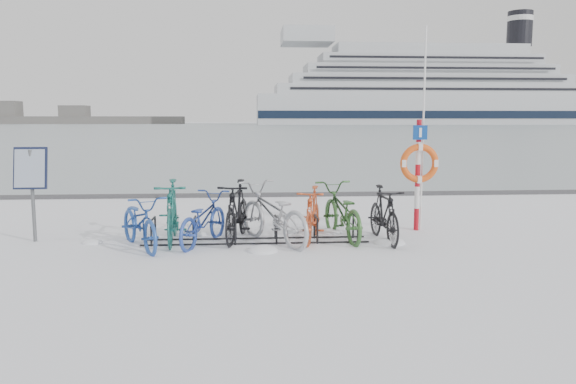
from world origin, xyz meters
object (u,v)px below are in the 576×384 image
Objects in this scene: bike_rack at (256,232)px; cruise_ferry at (425,94)px; info_board at (31,174)px; lifebuoy_station at (419,163)px.

cruise_ferry is (72.13, 216.18, 12.16)m from bike_rack.
bike_rack is 4.09m from info_board.
cruise_ferry is at bearing 72.25° from lifebuoy_station.
bike_rack is at bearing -108.45° from cruise_ferry.
lifebuoy_station reaches higher than bike_rack.
bike_rack is 3.47m from lifebuoy_station.
info_board is at bearing 175.63° from bike_rack.
info_board is 7.15m from lifebuoy_station.
lifebuoy_station is at bearing -107.75° from cruise_ferry.
cruise_ferry reaches higher than bike_rack.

